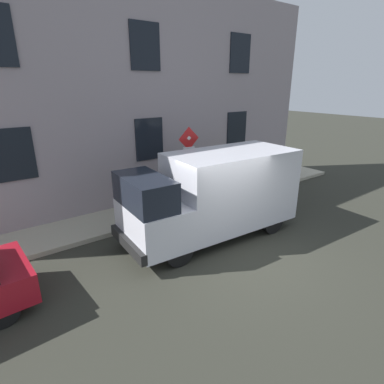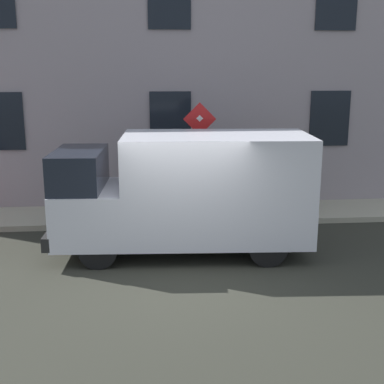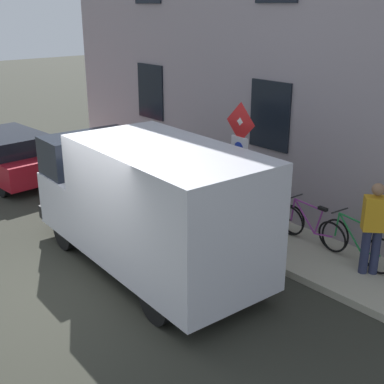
{
  "view_description": "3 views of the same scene",
  "coord_description": "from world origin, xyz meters",
  "px_view_note": "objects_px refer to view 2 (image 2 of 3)",
  "views": [
    {
      "loc": [
        -5.28,
        5.42,
        4.36
      ],
      "look_at": [
        2.27,
        -0.15,
        1.06
      ],
      "focal_mm": 29.01,
      "sensor_mm": 36.0,
      "label": 1
    },
    {
      "loc": [
        -9.33,
        0.68,
        3.86
      ],
      "look_at": [
        2.83,
        -0.42,
        0.9
      ],
      "focal_mm": 48.92,
      "sensor_mm": 36.0,
      "label": 2
    },
    {
      "loc": [
        -3.94,
        -7.29,
        4.72
      ],
      "look_at": [
        2.81,
        0.48,
        0.97
      ],
      "focal_mm": 48.12,
      "sensor_mm": 36.0,
      "label": 3
    }
  ],
  "objects_px": {
    "pedestrian": "(290,174)",
    "litter_bin": "(175,201)",
    "bicycle_purple": "(234,194)",
    "bicycle_black": "(195,195)",
    "sign_post_stacked": "(200,150)",
    "delivery_van": "(187,191)",
    "bicycle_green": "(273,193)"
  },
  "relations": [
    {
      "from": "pedestrian",
      "to": "litter_bin",
      "type": "relative_size",
      "value": 1.91
    },
    {
      "from": "bicycle_purple",
      "to": "bicycle_black",
      "type": "relative_size",
      "value": 1.0
    },
    {
      "from": "sign_post_stacked",
      "to": "delivery_van",
      "type": "distance_m",
      "value": 2.03
    },
    {
      "from": "bicycle_green",
      "to": "bicycle_black",
      "type": "distance_m",
      "value": 2.1
    },
    {
      "from": "pedestrian",
      "to": "bicycle_green",
      "type": "bearing_deg",
      "value": -160.78
    },
    {
      "from": "sign_post_stacked",
      "to": "bicycle_green",
      "type": "xyz_separation_m",
      "value": [
        1.05,
        -2.1,
        -1.36
      ]
    },
    {
      "from": "litter_bin",
      "to": "bicycle_purple",
      "type": "bearing_deg",
      "value": -61.39
    },
    {
      "from": "sign_post_stacked",
      "to": "litter_bin",
      "type": "relative_size",
      "value": 3.06
    },
    {
      "from": "sign_post_stacked",
      "to": "bicycle_black",
      "type": "xyz_separation_m",
      "value": [
        1.05,
        0.0,
        -1.36
      ]
    },
    {
      "from": "delivery_van",
      "to": "bicycle_purple",
      "type": "distance_m",
      "value": 3.42
    },
    {
      "from": "bicycle_green",
      "to": "bicycle_purple",
      "type": "bearing_deg",
      "value": 7.18
    },
    {
      "from": "bicycle_purple",
      "to": "bicycle_black",
      "type": "height_order",
      "value": "same"
    },
    {
      "from": "sign_post_stacked",
      "to": "pedestrian",
      "type": "bearing_deg",
      "value": -71.77
    },
    {
      "from": "bicycle_green",
      "to": "bicycle_purple",
      "type": "distance_m",
      "value": 1.05
    },
    {
      "from": "bicycle_black",
      "to": "bicycle_green",
      "type": "bearing_deg",
      "value": 176.78
    },
    {
      "from": "bicycle_green",
      "to": "bicycle_black",
      "type": "height_order",
      "value": "same"
    },
    {
      "from": "delivery_van",
      "to": "bicycle_black",
      "type": "bearing_deg",
      "value": -95.57
    },
    {
      "from": "bicycle_green",
      "to": "litter_bin",
      "type": "relative_size",
      "value": 1.91
    },
    {
      "from": "delivery_van",
      "to": "litter_bin",
      "type": "bearing_deg",
      "value": -82.8
    },
    {
      "from": "pedestrian",
      "to": "bicycle_purple",
      "type": "bearing_deg",
      "value": -140.89
    },
    {
      "from": "sign_post_stacked",
      "to": "bicycle_black",
      "type": "distance_m",
      "value": 1.72
    },
    {
      "from": "bicycle_green",
      "to": "pedestrian",
      "type": "distance_m",
      "value": 0.73
    },
    {
      "from": "delivery_van",
      "to": "bicycle_green",
      "type": "xyz_separation_m",
      "value": [
        2.95,
        -2.55,
        -0.82
      ]
    },
    {
      "from": "bicycle_purple",
      "to": "pedestrian",
      "type": "xyz_separation_m",
      "value": [
        -0.22,
        -1.46,
        0.56
      ]
    },
    {
      "from": "sign_post_stacked",
      "to": "bicycle_green",
      "type": "distance_m",
      "value": 2.71
    },
    {
      "from": "delivery_van",
      "to": "bicycle_green",
      "type": "bearing_deg",
      "value": -127.66
    },
    {
      "from": "sign_post_stacked",
      "to": "bicycle_purple",
      "type": "relative_size",
      "value": 1.61
    },
    {
      "from": "bicycle_green",
      "to": "litter_bin",
      "type": "height_order",
      "value": "litter_bin"
    },
    {
      "from": "pedestrian",
      "to": "litter_bin",
      "type": "bearing_deg",
      "value": -119.95
    },
    {
      "from": "bicycle_purple",
      "to": "bicycle_black",
      "type": "bearing_deg",
      "value": 3.12
    },
    {
      "from": "pedestrian",
      "to": "litter_bin",
      "type": "xyz_separation_m",
      "value": [
        -0.68,
        3.11,
        -0.48
      ]
    },
    {
      "from": "bicycle_black",
      "to": "pedestrian",
      "type": "bearing_deg",
      "value": 171.71
    }
  ]
}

